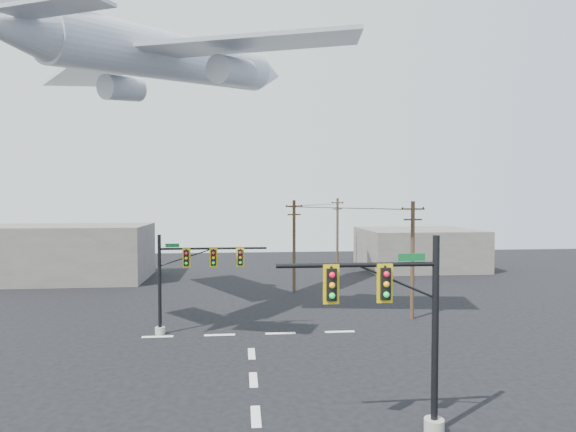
{
  "coord_description": "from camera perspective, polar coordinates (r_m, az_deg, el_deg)",
  "views": [
    {
      "loc": [
        -0.57,
        -19.48,
        9.0
      ],
      "look_at": [
        1.82,
        5.0,
        8.07
      ],
      "focal_mm": 30.0,
      "sensor_mm": 36.0,
      "label": 1
    }
  ],
  "objects": [
    {
      "name": "lane_markings",
      "position": [
        26.4,
        -4.2,
        -17.75
      ],
      "size": [
        14.0,
        21.2,
        0.01
      ],
      "color": "silver",
      "rests_on": "ground"
    },
    {
      "name": "building_left",
      "position": [
        58.15,
        -25.12,
        -3.97
      ],
      "size": [
        18.0,
        10.0,
        6.0
      ],
      "primitive_type": "cube",
      "color": "slate",
      "rests_on": "ground"
    },
    {
      "name": "utility_pole_c",
      "position": [
        62.86,
        5.88,
        -1.77
      ],
      "size": [
        1.74,
        0.83,
        8.98
      ],
      "rotation": [
        0.0,
        0.0,
        0.4
      ],
      "color": "#4C3620",
      "rests_on": "ground"
    },
    {
      "name": "signal_mast_far",
      "position": [
        32.63,
        -11.84,
        -7.11
      ],
      "size": [
        7.38,
        0.72,
        6.59
      ],
      "color": "gray",
      "rests_on": "ground"
    },
    {
      "name": "signal_mast_near",
      "position": [
        19.05,
        13.46,
        -13.02
      ],
      "size": [
        6.44,
        0.84,
        7.59
      ],
      "color": "gray",
      "rests_on": "ground"
    },
    {
      "name": "power_lines",
      "position": [
        48.4,
        4.87,
        1.2
      ],
      "size": [
        9.2,
        27.11,
        0.13
      ],
      "color": "black"
    },
    {
      "name": "utility_pole_b",
      "position": [
        45.91,
        0.72,
        -3.34
      ],
      "size": [
        1.7,
        0.76,
        8.79
      ],
      "rotation": [
        0.0,
        0.0,
        0.37
      ],
      "color": "#4C3620",
      "rests_on": "ground"
    },
    {
      "name": "ground",
      "position": [
        21.47,
        -3.84,
        -22.62
      ],
      "size": [
        120.0,
        120.0,
        0.0
      ],
      "primitive_type": "plane",
      "color": "black",
      "rests_on": "ground"
    },
    {
      "name": "utility_pole_a",
      "position": [
        36.87,
        14.54,
        -4.79
      ],
      "size": [
        1.75,
        0.29,
        8.76
      ],
      "rotation": [
        0.0,
        0.0,
        -0.02
      ],
      "color": "#4C3620",
      "rests_on": "ground"
    },
    {
      "name": "airliner",
      "position": [
        38.63,
        -13.17,
        17.69
      ],
      "size": [
        25.48,
        28.16,
        8.23
      ],
      "rotation": [
        0.0,
        -0.13,
        0.97
      ],
      "color": "#B7BBC4"
    },
    {
      "name": "building_right",
      "position": [
        63.95,
        15.16,
        -3.75
      ],
      "size": [
        14.0,
        12.0,
        5.0
      ],
      "primitive_type": "cube",
      "color": "slate",
      "rests_on": "ground"
    }
  ]
}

